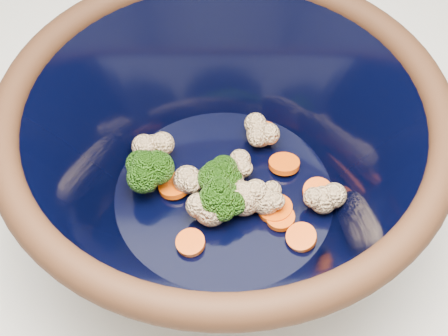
% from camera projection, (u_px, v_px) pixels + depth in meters
% --- Properties ---
extents(mixing_bowl, '(0.43, 0.43, 0.17)m').
position_uv_depth(mixing_bowl, '(224.00, 157.00, 0.57)').
color(mixing_bowl, black).
rests_on(mixing_bowl, counter).
extents(vegetable_pile, '(0.20, 0.16, 0.05)m').
position_uv_depth(vegetable_pile, '(220.00, 183.00, 0.59)').
color(vegetable_pile, '#608442').
rests_on(vegetable_pile, mixing_bowl).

